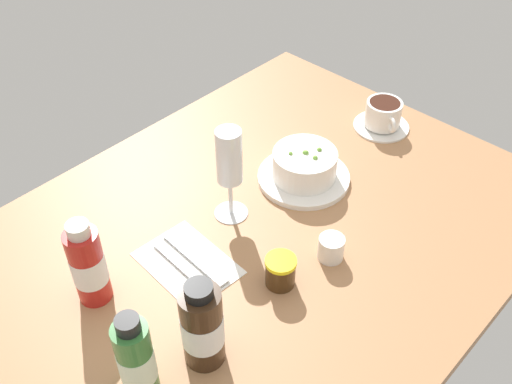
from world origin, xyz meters
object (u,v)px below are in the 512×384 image
wine_glass (229,161)px  sauce_bottle_brown (202,326)px  cutlery_setting (189,264)px  sauce_bottle_red (88,265)px  porridge_bowl (304,167)px  coffee_cup (383,116)px  creamer_jug (332,248)px  sauce_bottle_green (136,361)px  jam_jar (280,271)px

wine_glass → sauce_bottle_brown: bearing=37.8°
cutlery_setting → sauce_bottle_brown: 20.61cm
wine_glass → sauce_bottle_red: size_ratio=1.16×
sauce_bottle_brown → porridge_bowl: bearing=-159.7°
porridge_bowl → coffee_cup: size_ratio=1.49×
creamer_jug → sauce_bottle_green: sauce_bottle_green is taller
jam_jar → sauce_bottle_red: (23.74, -21.11, 4.79)cm
jam_jar → sauce_bottle_red: bearing=-41.6°
jam_jar → sauce_bottle_red: size_ratio=0.34×
jam_jar → sauce_bottle_brown: sauce_bottle_brown is taller
coffee_cup → jam_jar: coffee_cup is taller
cutlery_setting → jam_jar: size_ratio=3.20×
coffee_cup → wine_glass: 45.75cm
cutlery_setting → coffee_cup: 59.26cm
wine_glass → sauce_bottle_green: 40.45cm
wine_glass → sauce_bottle_brown: 32.83cm
sauce_bottle_green → sauce_bottle_brown: size_ratio=1.04×
porridge_bowl → creamer_jug: size_ratio=3.40×
coffee_cup → sauce_bottle_brown: bearing=12.0°
sauce_bottle_green → sauce_bottle_red: bearing=-106.1°
creamer_jug → sauce_bottle_red: 42.36cm
creamer_jug → sauce_bottle_red: size_ratio=0.33×
jam_jar → porridge_bowl: bearing=-148.5°
cutlery_setting → coffee_cup: (-59.18, 1.01, 2.93)cm
sauce_bottle_red → sauce_bottle_green: (5.79, 20.02, 0.29)cm
sauce_bottle_brown → cutlery_setting: bearing=-124.3°
wine_glass → sauce_bottle_green: size_ratio=1.12×
cutlery_setting → porridge_bowl: bearing=-179.8°
sauce_bottle_green → wine_glass: bearing=-154.0°
creamer_jug → wine_glass: (4.33, -21.38, 10.64)cm
coffee_cup → sauce_bottle_brown: sauce_bottle_brown is taller
creamer_jug → jam_jar: (10.88, -2.71, 0.55)cm
porridge_bowl → sauce_bottle_green: bearing=14.3°
coffee_cup → sauce_bottle_red: sauce_bottle_red is taller
creamer_jug → wine_glass: 24.27cm
sauce_bottle_brown → sauce_bottle_red: bearing=-78.1°
wine_glass → jam_jar: size_ratio=3.37×
coffee_cup → jam_jar: size_ratio=2.19×
jam_jar → sauce_bottle_green: size_ratio=0.33×
creamer_jug → coffee_cup: bearing=-157.8°
creamer_jug → porridge_bowl: bearing=-127.1°
cutlery_setting → sauce_bottle_brown: size_ratio=1.11×
cutlery_setting → sauce_bottle_red: size_ratio=1.10×
coffee_cup → cutlery_setting: bearing=-1.0°
porridge_bowl → wine_glass: 20.37cm
wine_glass → sauce_bottle_red: bearing=-4.6°
porridge_bowl → coffee_cup: bearing=177.6°
jam_jar → sauce_bottle_green: (29.53, -1.09, 5.08)cm
creamer_jug → sauce_bottle_red: bearing=-34.5°
coffee_cup → wine_glass: (44.38, -5.03, 9.89)cm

